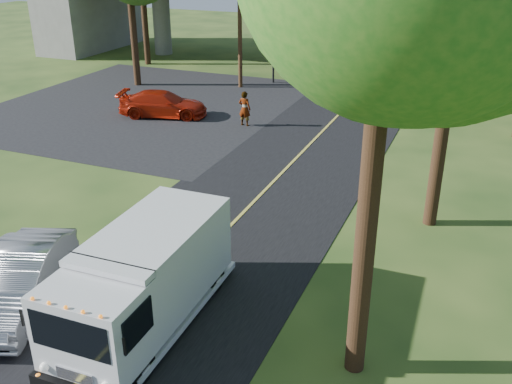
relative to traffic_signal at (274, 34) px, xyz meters
The scene contains 11 objects.
ground 26.87m from the traffic_signal, 77.01° to the right, with size 120.00×120.00×0.00m, color #244017.
road 17.38m from the traffic_signal, 69.44° to the right, with size 7.00×90.00×0.02m, color black.
parking_lot 9.96m from the traffic_signal, 122.01° to the right, with size 16.00×18.00×0.01m, color black.
lane_line 17.38m from the traffic_signal, 69.44° to the right, with size 0.12×90.00×0.01m, color gold.
overpass 8.59m from the traffic_signal, 45.00° to the left, with size 54.00×10.00×7.30m.
traffic_signal is the anchor object (origin of this frame).
utility_pole 2.86m from the traffic_signal, 126.87° to the right, with size 1.60×0.26×9.00m.
step_van 26.25m from the traffic_signal, 76.03° to the right, with size 2.33×6.05×2.52m.
red_sedan 10.23m from the traffic_signal, 106.03° to the right, with size 1.92×4.71×1.37m, color #A01B09.
silver_sedan 26.26m from the traffic_signal, 83.85° to the right, with size 1.64×4.70×1.55m, color gray.
pedestrian 9.85m from the traffic_signal, 77.97° to the right, with size 0.66×0.43×1.81m, color gray.
Camera 1 is at (7.33, -9.31, 9.00)m, focal length 40.00 mm.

